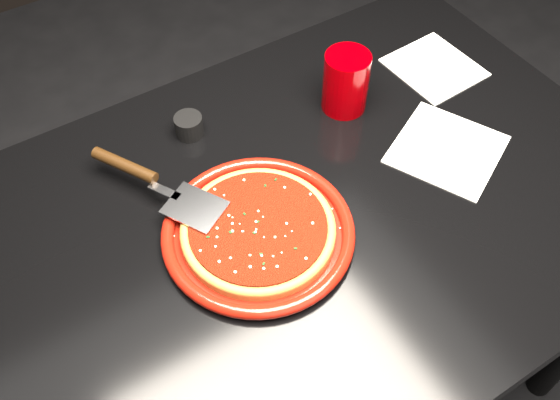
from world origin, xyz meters
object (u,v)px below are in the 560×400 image
object	(u,v)px
plate	(258,232)
cup	(346,82)
ramekin	(189,126)
pizza_server	(158,183)
table	(294,319)

from	to	relation	value
plate	cup	xyz separation A→B (m)	(0.29, 0.17, 0.05)
cup	plate	bearing A→B (deg)	-149.58
plate	ramekin	size ratio (longest dim) A/B	6.02
plate	pizza_server	xyz separation A→B (m)	(-0.10, 0.15, 0.03)
pizza_server	table	bearing A→B (deg)	-69.12
plate	cup	world-z (taller)	cup
table	cup	world-z (taller)	cup
pizza_server	cup	bearing A→B (deg)	-26.55
table	ramekin	distance (m)	0.48
plate	pizza_server	bearing A→B (deg)	122.28
plate	ramekin	distance (m)	0.26
cup	pizza_server	bearing A→B (deg)	-177.29
table	plate	size ratio (longest dim) A/B	3.90
table	plate	distance (m)	0.39
pizza_server	cup	size ratio (longest dim) A/B	2.61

